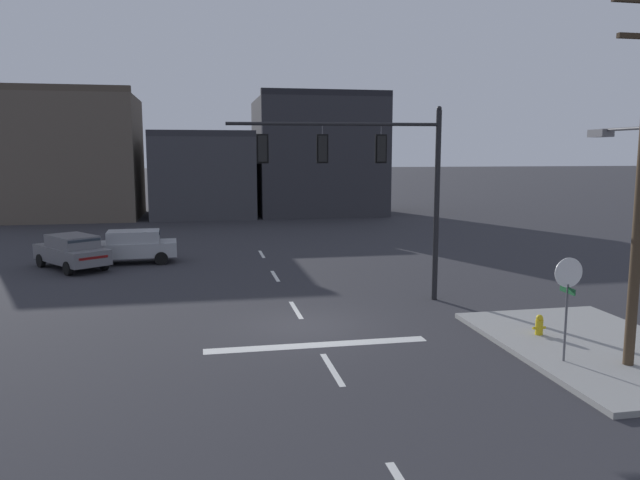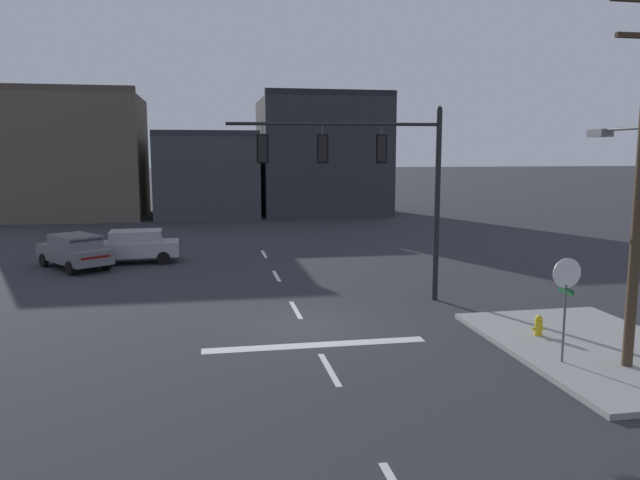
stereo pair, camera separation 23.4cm
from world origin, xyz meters
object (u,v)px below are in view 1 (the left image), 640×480
(signal_mast_near_side, at_px, (371,168))
(car_lot_nearside, at_px, (132,246))
(utility_pole, at_px, (639,164))
(fire_hydrant, at_px, (539,329))
(car_lot_middle, at_px, (72,251))
(stop_sign, at_px, (568,284))

(signal_mast_near_side, distance_m, car_lot_nearside, 14.20)
(utility_pole, distance_m, fire_hydrant, 5.55)
(signal_mast_near_side, height_order, utility_pole, utility_pole)
(signal_mast_near_side, bearing_deg, car_lot_middle, 143.89)
(signal_mast_near_side, relative_size, stop_sign, 2.70)
(signal_mast_near_side, height_order, car_lot_nearside, signal_mast_near_side)
(car_lot_nearside, relative_size, car_lot_middle, 0.98)
(car_lot_middle, height_order, fire_hydrant, car_lot_middle)
(signal_mast_near_side, distance_m, stop_sign, 8.67)
(stop_sign, xyz_separation_m, car_lot_nearside, (-12.41, 17.50, -1.29))
(stop_sign, xyz_separation_m, car_lot_middle, (-15.00, 16.43, -1.29))
(utility_pole, bearing_deg, signal_mast_near_side, 118.65)
(signal_mast_near_side, height_order, car_lot_middle, signal_mast_near_side)
(signal_mast_near_side, xyz_separation_m, car_lot_middle, (-12.02, 8.77, -4.01))
(fire_hydrant, bearing_deg, utility_pole, -72.29)
(utility_pole, height_order, fire_hydrant, utility_pole)
(car_lot_middle, bearing_deg, car_lot_nearside, 22.34)
(utility_pole, xyz_separation_m, fire_hydrant, (-0.84, 2.63, -4.82))
(car_lot_middle, distance_m, fire_hydrant, 21.13)
(stop_sign, height_order, car_lot_middle, stop_sign)
(car_lot_nearside, relative_size, fire_hydrant, 6.03)
(car_lot_middle, bearing_deg, stop_sign, -47.62)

